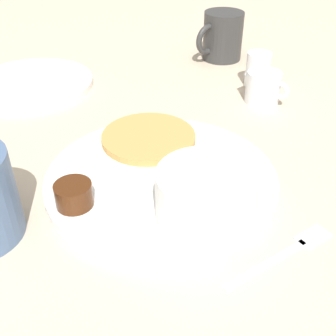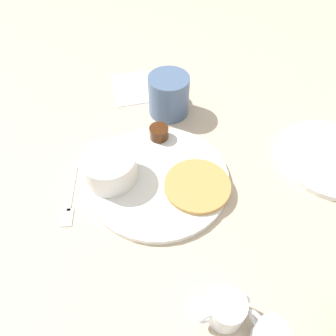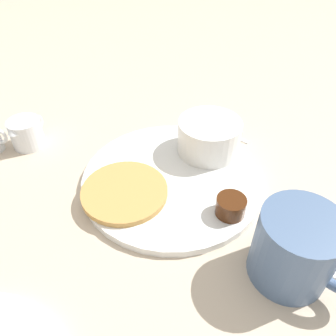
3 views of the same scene
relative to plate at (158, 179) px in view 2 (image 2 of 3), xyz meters
name	(u,v)px [view 2 (image 2 of 3)]	position (x,y,z in m)	size (l,w,h in m)	color
ground_plane	(158,180)	(0.00, 0.00, -0.01)	(4.00, 4.00, 0.00)	#C6B299
plate	(158,179)	(0.00, 0.00, 0.00)	(0.28, 0.28, 0.01)	white
pancake_stack	(197,186)	(-0.03, -0.07, 0.01)	(0.13, 0.13, 0.01)	tan
bowl	(110,167)	(0.01, 0.09, 0.04)	(0.10, 0.10, 0.06)	white
syrup_cup	(159,132)	(0.11, -0.01, 0.02)	(0.04, 0.04, 0.03)	#47230F
butter_ramekin	(103,164)	(0.02, 0.10, 0.02)	(0.04, 0.04, 0.04)	white
coffee_mug	(169,94)	(0.21, -0.04, 0.04)	(0.13, 0.09, 0.09)	slate
creamer_pitcher_near	(226,309)	(-0.26, -0.08, 0.02)	(0.06, 0.08, 0.05)	white
creamer_pitcher_far	(268,335)	(-0.30, -0.13, 0.02)	(0.06, 0.04, 0.06)	white
fork	(70,202)	(-0.04, 0.17, 0.00)	(0.14, 0.02, 0.00)	silver
napkin	(133,88)	(0.30, 0.05, 0.00)	(0.14, 0.12, 0.00)	white
far_plate	(331,158)	(0.03, -0.36, 0.00)	(0.22, 0.22, 0.01)	white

